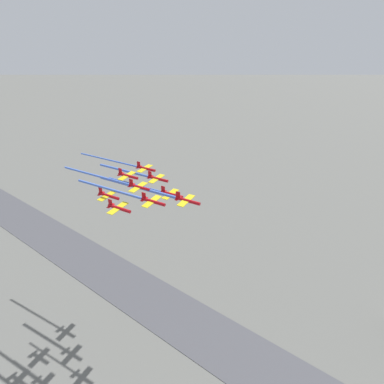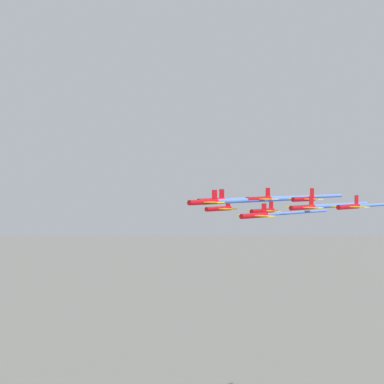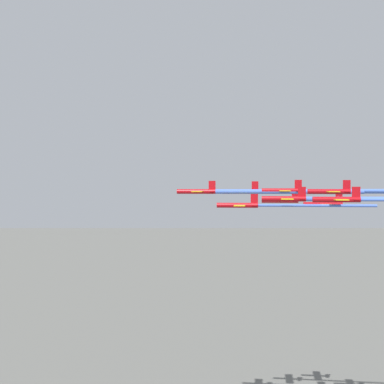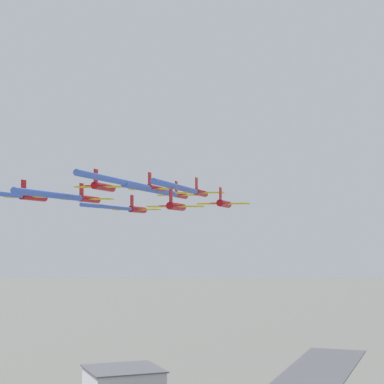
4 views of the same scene
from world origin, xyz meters
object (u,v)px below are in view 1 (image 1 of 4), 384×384
object	(u,v)px
jet_7	(127,176)
jet_2	(152,201)
jet_4	(139,187)
jet_3	(157,179)
jet_6	(145,168)
jet_0	(187,200)
jet_8	(108,196)
jet_5	(118,208)
jet_1	(171,194)

from	to	relation	value
jet_7	jet_2	bearing A→B (deg)	59.53
jet_4	jet_2	bearing A→B (deg)	59.53
jet_3	jet_6	xyz separation A→B (m)	(-12.30, -6.30, 0.00)
jet_2	jet_0	bearing A→B (deg)	120.47
jet_2	jet_6	size ratio (longest dim) A/B	1.00
jet_2	jet_4	size ratio (longest dim) A/B	1.00
jet_0	jet_8	bearing A→B (deg)	-78.91
jet_3	jet_0	bearing A→B (deg)	59.53
jet_4	jet_7	size ratio (longest dim) A/B	1.00
jet_0	jet_6	size ratio (longest dim) A/B	1.00
jet_2	jet_4	world-z (taller)	jet_4
jet_2	jet_5	xyz separation A→B (m)	(-0.47, -13.81, -2.78)
jet_3	jet_6	distance (m)	13.82
jet_0	jet_7	distance (m)	36.41
jet_2	jet_4	bearing A→B (deg)	-120.47
jet_0	jet_3	world-z (taller)	jet_0
jet_5	jet_1	bearing A→B (deg)	150.46
jet_0	jet_8	size ratio (longest dim) A/B	1.00
jet_1	jet_2	distance (m)	14.45
jet_3	jet_5	world-z (taller)	jet_3
jet_5	jet_6	size ratio (longest dim) A/B	1.00
jet_5	jet_8	world-z (taller)	jet_5
jet_2	jet_7	world-z (taller)	jet_7
jet_4	jet_6	distance (m)	24.24
jet_8	jet_4	bearing A→B (deg)	120.47
jet_3	jet_8	size ratio (longest dim) A/B	1.00
jet_4	jet_8	size ratio (longest dim) A/B	1.00
jet_3	jet_8	bearing A→B (deg)	-29.54
jet_4	jet_6	size ratio (longest dim) A/B	1.00
jet_2	jet_3	xyz separation A→B (m)	(-24.13, 1.20, -1.65)
jet_5	jet_3	bearing A→B (deg)	-180.00
jet_4	jet_1	bearing A→B (deg)	120.47
jet_1	jet_7	size ratio (longest dim) A/B	1.00
jet_3	jet_5	distance (m)	28.05
jet_1	jet_0	bearing A→B (deg)	59.53
jet_6	jet_7	xyz separation A→B (m)	(11.83, -7.51, 1.77)
jet_1	jet_3	bearing A→B (deg)	-120.47
jet_8	jet_6	bearing A→B (deg)	180.00
jet_0	jet_6	distance (m)	41.49
jet_5	jet_7	world-z (taller)	jet_7
jet_3	jet_4	bearing A→B (deg)	-0.00
jet_1	jet_3	distance (m)	13.95
jet_3	jet_4	xyz separation A→B (m)	(11.83, -7.51, 1.95)
jet_3	jet_6	world-z (taller)	same
jet_3	jet_6	bearing A→B (deg)	-120.47
jet_4	jet_7	distance (m)	13.82
jet_5	jet_8	bearing A→B (deg)	-120.47
jet_1	jet_3	size ratio (longest dim) A/B	1.00
jet_6	jet_8	distance (m)	28.09
jet_4	jet_8	distance (m)	14.36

